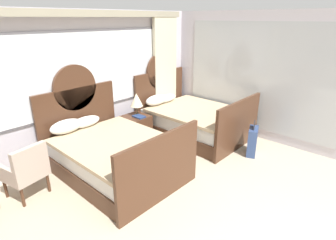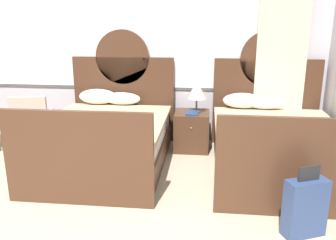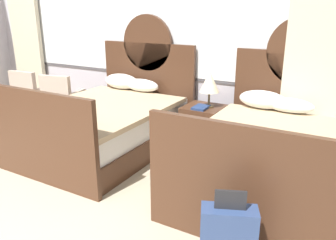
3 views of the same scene
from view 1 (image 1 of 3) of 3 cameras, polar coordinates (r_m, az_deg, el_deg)
wall_back_window at (r=5.24m, az=-21.20°, el=7.00°), size 6.56×0.22×2.70m
wall_right_mirror at (r=6.08m, az=20.95°, el=8.09°), size 0.08×4.92×2.70m
bed_near_window at (r=4.75m, az=-11.58°, el=-6.91°), size 1.61×2.22×1.77m
bed_near_mirror at (r=6.18m, az=5.20°, el=0.13°), size 1.61×2.22×1.77m
nightstand_between_beds at (r=5.89m, az=-6.74°, el=-1.84°), size 0.52×0.54×0.58m
table_lamp_on_nightstand at (r=5.73m, az=-6.67°, el=4.21°), size 0.27×0.27×0.49m
book_on_nightstand at (r=5.71m, az=-6.16°, el=0.73°), size 0.18×0.26×0.03m
armchair_by_window_left at (r=4.54m, az=-27.72°, el=-9.16°), size 0.62×0.62×0.86m
suitcase_on_floor at (r=5.56m, az=17.37°, el=-4.28°), size 0.42×0.30×0.69m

